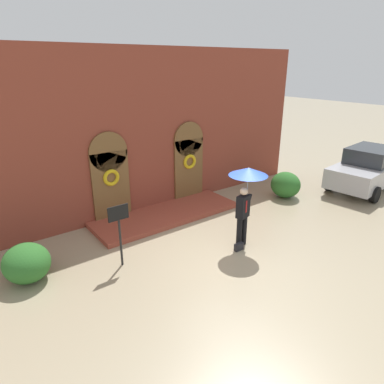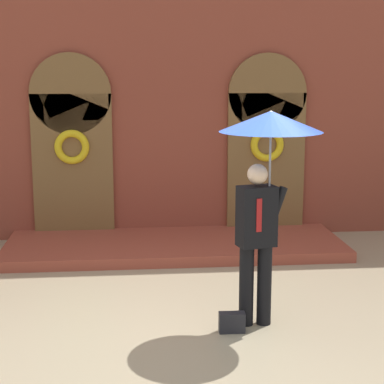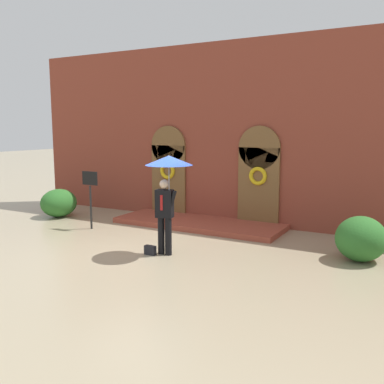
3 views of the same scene
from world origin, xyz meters
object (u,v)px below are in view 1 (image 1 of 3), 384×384
Objects in this scene: parked_car at (367,169)px; person_with_umbrella at (247,183)px; shrub_left at (26,263)px; shrub_right at (286,185)px; sign_post at (119,226)px; handbag at (239,247)px.

person_with_umbrella is at bearing -177.71° from parked_car.
shrub_right reaches higher than shrub_left.
sign_post reaches higher than shrub_left.
person_with_umbrella is at bearing -18.34° from sign_post.
parked_car is at bearing -21.96° from shrub_right.
sign_post is 7.51m from shrub_right.
shrub_right is at bearing 158.04° from parked_car.
parked_car reaches higher than shrub_left.
handbag is (-0.39, -0.20, -1.80)m from person_with_umbrella.
sign_post is 11.02m from parked_car.
shrub_left is at bearing 158.69° from handbag.
person_with_umbrella reaches higher than shrub_left.
parked_car reaches higher than sign_post.
parked_car is at bearing 2.29° from person_with_umbrella.
sign_post is at bearing 175.69° from parked_car.
sign_post is 2.40m from shrub_left.
handbag is 4.85m from shrub_right.
shrub_left is (-5.18, 2.13, 0.36)m from handbag.
shrub_right is 0.28× the size of parked_car.
parked_car is (10.98, -0.83, -0.28)m from sign_post.
person_with_umbrella is 7.65m from parked_car.
person_with_umbrella is 2.00× the size of shrub_right.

